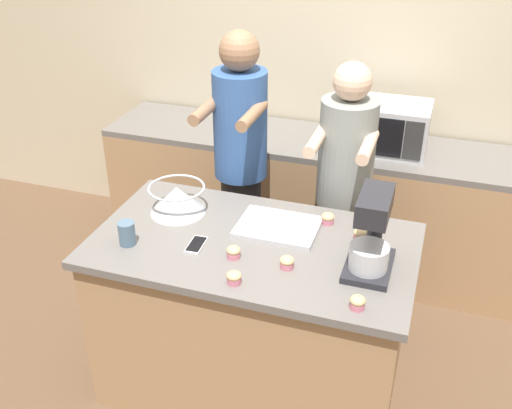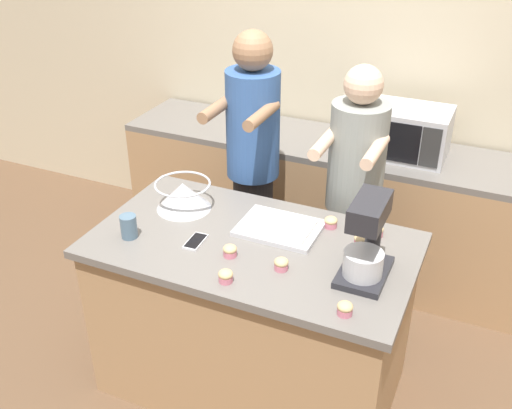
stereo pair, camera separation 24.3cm
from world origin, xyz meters
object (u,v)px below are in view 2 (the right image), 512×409
object	(u,v)px
person_left	(253,170)
mixing_bowl	(183,195)
microwave_oven	(403,131)
drinking_glass	(129,227)
cupcake_1	(331,222)
cupcake_5	(230,251)
person_right	(353,201)
baking_tray	(279,227)
cupcake_4	(361,240)
cupcake_0	(345,308)
cupcake_6	(226,276)
stand_mixer	(367,243)
cupcake_3	(281,264)
cupcake_2	(377,231)
cell_phone	(196,241)

from	to	relation	value
person_left	mixing_bowl	world-z (taller)	person_left
microwave_oven	drinking_glass	xyz separation A→B (m)	(-0.97, -1.46, -0.10)
cupcake_1	cupcake_5	world-z (taller)	same
person_right	baking_tray	bearing A→B (deg)	-113.31
cupcake_4	cupcake_5	xyz separation A→B (m)	(-0.52, -0.33, 0.00)
cupcake_0	cupcake_6	bearing A→B (deg)	-179.91
mixing_bowl	cupcake_1	xyz separation A→B (m)	(0.75, 0.13, -0.05)
drinking_glass	cupcake_4	distance (m)	1.09
mixing_bowl	cupcake_4	size ratio (longest dim) A/B	4.49
cupcake_0	mixing_bowl	bearing A→B (deg)	154.75
person_left	cupcake_1	size ratio (longest dim) A/B	26.71
stand_mixer	cupcake_5	distance (m)	0.62
mixing_bowl	cupcake_6	xyz separation A→B (m)	(0.48, -0.48, -0.05)
cupcake_3	cupcake_5	xyz separation A→B (m)	(-0.25, 0.00, 0.00)
cupcake_2	drinking_glass	bearing A→B (deg)	-155.37
mixing_bowl	person_right	bearing A→B (deg)	34.36
person_left	cupcake_0	world-z (taller)	person_left
mixing_bowl	cupcake_0	bearing A→B (deg)	-25.25
person_right	drinking_glass	distance (m)	1.22
person_right	cupcake_4	distance (m)	0.52
drinking_glass	cupcake_2	xyz separation A→B (m)	(1.07, 0.49, -0.03)
cupcake_2	cupcake_3	size ratio (longest dim) A/B	1.00
microwave_oven	cupcake_4	xyz separation A→B (m)	(0.05, -1.08, -0.12)
cupcake_3	cupcake_4	bearing A→B (deg)	51.06
person_right	mixing_bowl	xyz separation A→B (m)	(-0.76, -0.52, 0.13)
stand_mixer	cell_phone	world-z (taller)	stand_mixer
person_right	cupcake_5	size ratio (longest dim) A/B	24.99
drinking_glass	microwave_oven	bearing A→B (deg)	56.37
cupcake_4	cell_phone	bearing A→B (deg)	-157.57
microwave_oven	cupcake_5	distance (m)	1.49
cupcake_5	cupcake_2	bearing A→B (deg)	37.97
baking_tray	cupcake_3	world-z (taller)	cupcake_3
cupcake_3	cupcake_1	bearing A→B (deg)	78.28
cupcake_3	drinking_glass	bearing A→B (deg)	-176.18
person_left	cupcake_2	bearing A→B (deg)	-24.44
drinking_glass	cupcake_0	xyz separation A→B (m)	(1.10, -0.13, -0.03)
cupcake_0	cupcake_4	bearing A→B (deg)	98.57
cupcake_3	baking_tray	bearing A→B (deg)	113.58
cupcake_0	microwave_oven	bearing A→B (deg)	94.62
person_left	cell_phone	distance (m)	0.78
cupcake_3	cupcake_4	world-z (taller)	same
cupcake_2	cupcake_1	bearing A→B (deg)	-176.31
baking_tray	microwave_oven	xyz separation A→B (m)	(0.34, 1.12, 0.13)
cupcake_2	cupcake_5	distance (m)	0.72
person_right	baking_tray	distance (m)	0.57
drinking_glass	cupcake_3	distance (m)	0.76
person_right	cell_phone	xyz separation A→B (m)	(-0.54, -0.78, 0.05)
cupcake_3	cupcake_5	world-z (taller)	same
cell_phone	cupcake_6	world-z (taller)	cupcake_6
cupcake_1	stand_mixer	bearing A→B (deg)	-51.81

